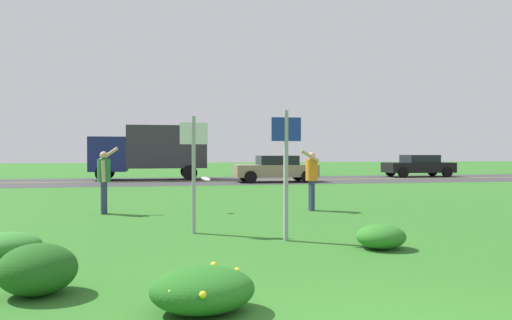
# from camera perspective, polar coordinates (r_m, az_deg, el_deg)

# --- Properties ---
(ground_plane) EXTENTS (120.00, 120.00, 0.00)m
(ground_plane) POSITION_cam_1_polar(r_m,az_deg,el_deg) (15.95, -4.58, -5.03)
(ground_plane) COLOR #2D6B23
(highway_strip) EXTENTS (120.00, 7.99, 0.01)m
(highway_strip) POSITION_cam_1_polar(r_m,az_deg,el_deg) (28.28, -7.47, -2.41)
(highway_strip) COLOR #38383A
(highway_strip) RESTS_ON ground
(highway_center_stripe) EXTENTS (120.00, 0.16, 0.00)m
(highway_center_stripe) POSITION_cam_1_polar(r_m,az_deg,el_deg) (28.28, -7.47, -2.40)
(highway_center_stripe) COLOR yellow
(highway_center_stripe) RESTS_ON ground
(daylily_clump_front_center) EXTENTS (1.04, 0.89, 0.41)m
(daylily_clump_front_center) POSITION_cam_1_polar(r_m,az_deg,el_deg) (8.68, -26.83, -8.81)
(daylily_clump_front_center) COLOR #337F2D
(daylily_clump_front_center) RESTS_ON ground
(daylily_clump_front_right) EXTENTS (0.90, 0.89, 0.59)m
(daylily_clump_front_right) POSITION_cam_1_polar(r_m,az_deg,el_deg) (6.40, -23.91, -11.45)
(daylily_clump_front_right) COLOR #1E5619
(daylily_clump_front_right) RESTS_ON ground
(daylily_clump_near_camera) EXTENTS (0.86, 0.75, 0.42)m
(daylily_clump_near_camera) POSITION_cam_1_polar(r_m,az_deg,el_deg) (8.80, 14.23, -8.56)
(daylily_clump_near_camera) COLOR #2D7526
(daylily_clump_near_camera) RESTS_ON ground
(daylily_clump_mid_right) EXTENTS (1.09, 0.93, 0.47)m
(daylily_clump_mid_right) POSITION_cam_1_polar(r_m,az_deg,el_deg) (5.30, -6.21, -14.65)
(daylily_clump_mid_right) COLOR #23661E
(daylily_clump_mid_right) RESTS_ON ground
(sign_post_near_path) EXTENTS (0.56, 0.10, 2.38)m
(sign_post_near_path) POSITION_cam_1_polar(r_m,az_deg,el_deg) (10.11, -7.20, -0.25)
(sign_post_near_path) COLOR #93969B
(sign_post_near_path) RESTS_ON ground
(sign_post_by_roadside) EXTENTS (0.56, 0.10, 2.43)m
(sign_post_by_roadside) POSITION_cam_1_polar(r_m,az_deg,el_deg) (9.21, 3.48, -0.20)
(sign_post_by_roadside) COLOR #93969B
(sign_post_by_roadside) RESTS_ON ground
(person_thrower_green_shirt) EXTENTS (0.54, 0.50, 1.80)m
(person_thrower_green_shirt) POSITION_cam_1_polar(r_m,az_deg,el_deg) (13.79, -17.13, -1.80)
(person_thrower_green_shirt) COLOR #287038
(person_thrower_green_shirt) RESTS_ON ground
(person_catcher_orange_shirt) EXTENTS (0.55, 0.50, 1.73)m
(person_catcher_orange_shirt) POSITION_cam_1_polar(r_m,az_deg,el_deg) (14.01, 6.42, -1.78)
(person_catcher_orange_shirt) COLOR orange
(person_catcher_orange_shirt) RESTS_ON ground
(frisbee_white) EXTENTS (0.26, 0.24, 0.15)m
(frisbee_white) POSITION_cam_1_polar(r_m,az_deg,el_deg) (13.59, -5.82, -2.18)
(frisbee_white) COLOR white
(car_black_leftmost) EXTENTS (4.50, 2.00, 1.45)m
(car_black_leftmost) POSITION_cam_1_polar(r_m,az_deg,el_deg) (34.43, 18.26, -0.62)
(car_black_leftmost) COLOR black
(car_black_leftmost) RESTS_ON ground
(car_tan_center_left) EXTENTS (4.50, 2.00, 1.45)m
(car_tan_center_left) POSITION_cam_1_polar(r_m,az_deg,el_deg) (27.14, 2.29, -0.99)
(car_tan_center_left) COLOR #937F60
(car_tan_center_left) RESTS_ON ground
(box_truck_navy) EXTENTS (6.70, 2.46, 3.20)m
(box_truck_navy) POSITION_cam_1_polar(r_m,az_deg,el_deg) (29.98, -11.98, 1.21)
(box_truck_navy) COLOR navy
(box_truck_navy) RESTS_ON ground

